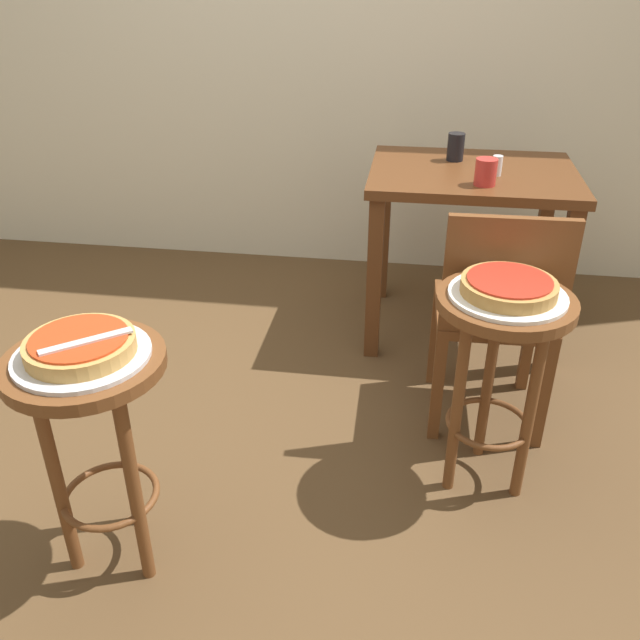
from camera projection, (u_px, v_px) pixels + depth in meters
ground_plane at (258, 435)px, 2.45m from camera, size 6.00×6.00×0.00m
stool_foreground at (94, 414)px, 1.73m from camera, size 0.40×0.40×0.68m
serving_plate_foreground at (82, 355)px, 1.64m from camera, size 0.33×0.33×0.01m
pizza_foreground at (80, 345)px, 1.63m from camera, size 0.27×0.27×0.05m
stool_middle at (499, 348)px, 2.01m from camera, size 0.40×0.40×0.68m
serving_plate_middle at (507, 295)px, 1.92m from camera, size 0.34×0.34×0.01m
pizza_middle at (509, 286)px, 1.91m from camera, size 0.27×0.27×0.05m
dining_table at (470, 202)px, 2.84m from camera, size 0.85×0.67×0.75m
cup_near_edge at (486, 172)px, 2.57m from camera, size 0.08×0.08×0.10m
cup_far_edge at (456, 147)px, 2.87m from camera, size 0.07×0.07×0.12m
condiment_shaker at (497, 166)px, 2.68m from camera, size 0.04×0.04×0.08m
wooden_chair at (496, 311)px, 2.30m from camera, size 0.41×0.41×0.85m
pizza_server_knife at (86, 341)px, 1.59m from camera, size 0.19×0.16×0.01m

